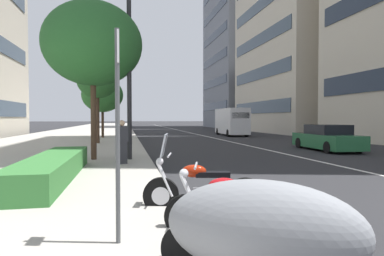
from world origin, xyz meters
The scene contains 14 objects.
sidewalk_right_plaza centered at (30.00, 12.33, 0.07)m, with size 160.00×10.98×0.15m, color #A39E93.
lane_centre_stripe centered at (35.00, 0.00, 0.00)m, with size 110.00×0.16×0.01m, color silver.
motorcycle_mid_row centered at (-0.36, 6.47, 0.62)m, with size 1.77×2.21×1.15m.
motorcycle_by_sign_pole centered at (1.12, 6.27, 0.41)m, with size 0.77×2.09×1.09m.
motorcycle_under_tarp centered at (2.45, 6.46, 0.45)m, with size 0.73×2.23×1.49m.
car_lead_in_lane centered at (12.97, -3.14, 0.66)m, with size 4.78×2.08×1.44m.
delivery_van_ahead centered at (29.05, -2.89, 1.48)m, with size 6.11×2.22×2.78m.
parking_sign_by_curb centered at (0.83, 7.94, 1.82)m, with size 0.32×0.06×2.80m.
street_lamp_with_banners centered at (9.86, 7.41, 5.42)m, with size 1.26×2.16×8.94m.
clipped_hedge_bed centered at (5.92, 9.77, 0.46)m, with size 6.16×1.10×0.62m, color #337033.
street_tree_far_plaza centered at (10.09, 9.08, 4.71)m, with size 3.86×3.86×6.21m.
street_tree_near_plaza_corner centered at (19.02, 9.62, 4.21)m, with size 2.63×2.63×5.21m.
street_tree_mid_sidewalk centered at (25.62, 9.73, 3.77)m, with size 3.47×3.47×5.10m.
pedestrian_on_plaza centered at (8.55, 7.97, 0.94)m, with size 0.38×0.47×1.57m.
Camera 1 is at (-3.58, 7.85, 1.78)m, focal length 31.04 mm.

